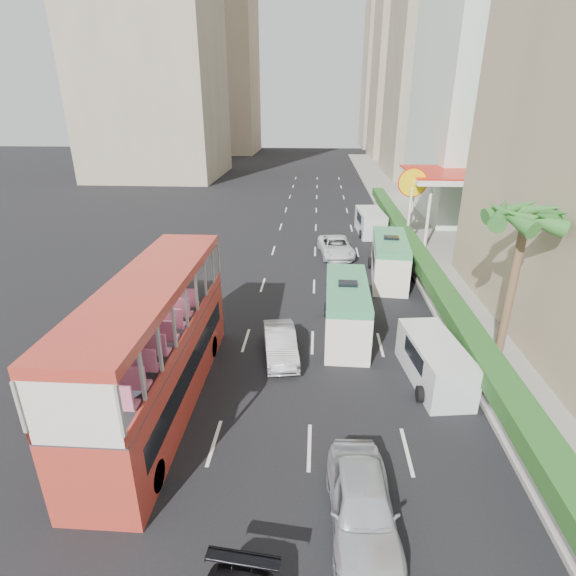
# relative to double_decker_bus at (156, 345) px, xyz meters

# --- Properties ---
(ground_plane) EXTENTS (200.00, 200.00, 0.00)m
(ground_plane) POSITION_rel_double_decker_bus_xyz_m (6.00, 0.00, -2.53)
(ground_plane) COLOR black
(ground_plane) RESTS_ON ground
(double_decker_bus) EXTENTS (2.50, 11.00, 5.06)m
(double_decker_bus) POSITION_rel_double_decker_bus_xyz_m (0.00, 0.00, 0.00)
(double_decker_bus) COLOR #B73326
(double_decker_bus) RESTS_ON ground
(car_silver_lane_a) EXTENTS (1.96, 4.04, 1.28)m
(car_silver_lane_a) POSITION_rel_double_decker_bus_xyz_m (4.18, 3.66, -2.53)
(car_silver_lane_a) COLOR silver
(car_silver_lane_a) RESTS_ON ground
(car_silver_lane_b) EXTENTS (1.94, 4.43, 1.49)m
(car_silver_lane_b) POSITION_rel_double_decker_bus_xyz_m (7.05, -4.86, -2.53)
(car_silver_lane_b) COLOR silver
(car_silver_lane_b) RESTS_ON ground
(van_asset) EXTENTS (2.84, 5.09, 1.34)m
(van_asset) POSITION_rel_double_decker_bus_xyz_m (7.13, 18.14, -2.53)
(van_asset) COLOR silver
(van_asset) RESTS_ON ground
(minibus_near) EXTENTS (2.10, 5.95, 2.62)m
(minibus_near) POSITION_rel_double_decker_bus_xyz_m (7.19, 5.94, -1.22)
(minibus_near) COLOR silver
(minibus_near) RESTS_ON ground
(minibus_far) EXTENTS (2.52, 6.21, 2.69)m
(minibus_far) POSITION_rel_double_decker_bus_xyz_m (10.32, 13.55, -1.19)
(minibus_far) COLOR silver
(minibus_far) RESTS_ON ground
(panel_van_near) EXTENTS (2.36, 4.63, 1.77)m
(panel_van_near) POSITION_rel_double_decker_bus_xyz_m (10.54, 2.18, -1.64)
(panel_van_near) COLOR silver
(panel_van_near) RESTS_ON ground
(panel_van_far) EXTENTS (2.29, 5.02, 1.96)m
(panel_van_far) POSITION_rel_double_decker_bus_xyz_m (10.26, 24.37, -1.55)
(panel_van_far) COLOR silver
(panel_van_far) RESTS_ON ground
(sidewalk) EXTENTS (6.00, 120.00, 0.18)m
(sidewalk) POSITION_rel_double_decker_bus_xyz_m (15.00, 25.00, -2.44)
(sidewalk) COLOR #99968C
(sidewalk) RESTS_ON ground
(kerb_wall) EXTENTS (0.30, 44.00, 1.00)m
(kerb_wall) POSITION_rel_double_decker_bus_xyz_m (12.20, 14.00, -1.85)
(kerb_wall) COLOR silver
(kerb_wall) RESTS_ON sidewalk
(hedge) EXTENTS (1.10, 44.00, 0.70)m
(hedge) POSITION_rel_double_decker_bus_xyz_m (12.20, 14.00, -1.00)
(hedge) COLOR #2D6626
(hedge) RESTS_ON kerb_wall
(palm_tree) EXTENTS (0.36, 0.36, 6.40)m
(palm_tree) POSITION_rel_double_decker_bus_xyz_m (13.80, 4.00, 0.85)
(palm_tree) COLOR brown
(palm_tree) RESTS_ON sidewalk
(shell_station) EXTENTS (6.50, 8.00, 5.50)m
(shell_station) POSITION_rel_double_decker_bus_xyz_m (16.00, 23.00, 0.22)
(shell_station) COLOR silver
(shell_station) RESTS_ON ground
(tower_far_a) EXTENTS (14.00, 14.00, 44.00)m
(tower_far_a) POSITION_rel_double_decker_bus_xyz_m (23.00, 82.00, 19.47)
(tower_far_a) COLOR tan
(tower_far_a) RESTS_ON ground
(tower_far_b) EXTENTS (14.00, 14.00, 40.00)m
(tower_far_b) POSITION_rel_double_decker_bus_xyz_m (23.00, 104.00, 17.47)
(tower_far_b) COLOR tan
(tower_far_b) RESTS_ON ground
(tower_left_b) EXTENTS (16.00, 16.00, 46.00)m
(tower_left_b) POSITION_rel_double_decker_bus_xyz_m (-16.00, 90.00, 20.47)
(tower_left_b) COLOR tan
(tower_left_b) RESTS_ON ground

